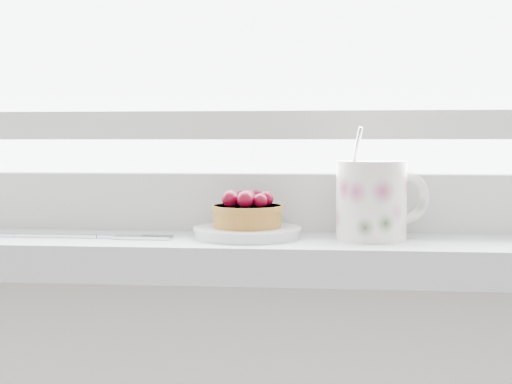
# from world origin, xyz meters

# --- Properties ---
(saucer) EXTENTS (0.12, 0.12, 0.01)m
(saucer) POSITION_xyz_m (-0.02, 1.88, 0.95)
(saucer) COLOR silver
(saucer) RESTS_ON windowsill
(raspberry_tart) EXTENTS (0.08, 0.08, 0.04)m
(raspberry_tart) POSITION_xyz_m (-0.02, 1.88, 0.97)
(raspberry_tart) COLOR #8D5B1E
(raspberry_tart) RESTS_ON saucer
(floral_mug) EXTENTS (0.12, 0.10, 0.13)m
(floral_mug) POSITION_xyz_m (0.13, 1.88, 0.99)
(floral_mug) COLOR silver
(floral_mug) RESTS_ON windowsill
(fork) EXTENTS (0.21, 0.03, 0.00)m
(fork) POSITION_xyz_m (-0.20, 1.87, 0.94)
(fork) COLOR silver
(fork) RESTS_ON windowsill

